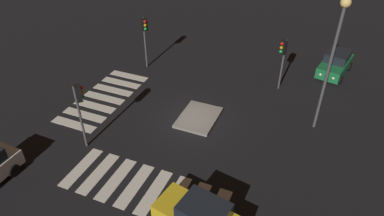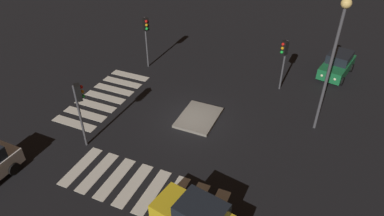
{
  "view_description": "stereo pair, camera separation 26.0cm",
  "coord_description": "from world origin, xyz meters",
  "px_view_note": "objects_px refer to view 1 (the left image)",
  "views": [
    {
      "loc": [
        16.91,
        7.13,
        13.95
      ],
      "look_at": [
        0.0,
        0.0,
        1.0
      ],
      "focal_mm": 32.31,
      "sensor_mm": 36.0,
      "label": 1
    },
    {
      "loc": [
        16.81,
        7.37,
        13.95
      ],
      "look_at": [
        0.0,
        0.0,
        1.0
      ],
      "focal_mm": 32.31,
      "sensor_mm": 36.0,
      "label": 2
    }
  ],
  "objects_px": {
    "traffic_light_south": "(145,31)",
    "traffic_light_east": "(80,102)",
    "street_lamp": "(334,47)",
    "car_green": "(336,64)",
    "traffic_light_west": "(283,53)",
    "traffic_island": "(199,117)"
  },
  "relations": [
    {
      "from": "traffic_light_south",
      "to": "traffic_light_east",
      "type": "bearing_deg",
      "value": -41.12
    },
    {
      "from": "street_lamp",
      "to": "traffic_light_east",
      "type": "bearing_deg",
      "value": -59.81
    },
    {
      "from": "car_green",
      "to": "traffic_light_east",
      "type": "relative_size",
      "value": 1.06
    },
    {
      "from": "traffic_light_south",
      "to": "street_lamp",
      "type": "xyz_separation_m",
      "value": [
        2.88,
        13.88,
        2.43
      ]
    },
    {
      "from": "traffic_light_west",
      "to": "traffic_light_south",
      "type": "bearing_deg",
      "value": -49.99
    },
    {
      "from": "traffic_light_west",
      "to": "traffic_island",
      "type": "bearing_deg",
      "value": 0.55
    },
    {
      "from": "traffic_island",
      "to": "traffic_light_west",
      "type": "xyz_separation_m",
      "value": [
        -5.84,
        4.08,
        2.9
      ]
    },
    {
      "from": "traffic_light_south",
      "to": "car_green",
      "type": "bearing_deg",
      "value": 59.27
    },
    {
      "from": "traffic_island",
      "to": "car_green",
      "type": "height_order",
      "value": "car_green"
    },
    {
      "from": "traffic_light_west",
      "to": "car_green",
      "type": "bearing_deg",
      "value": 173.28
    },
    {
      "from": "traffic_light_south",
      "to": "traffic_light_east",
      "type": "height_order",
      "value": "traffic_light_south"
    },
    {
      "from": "traffic_light_south",
      "to": "traffic_light_east",
      "type": "xyz_separation_m",
      "value": [
        10.07,
        1.52,
        -0.04
      ]
    },
    {
      "from": "traffic_island",
      "to": "car_green",
      "type": "relative_size",
      "value": 0.72
    },
    {
      "from": "traffic_light_east",
      "to": "street_lamp",
      "type": "height_order",
      "value": "street_lamp"
    },
    {
      "from": "traffic_light_west",
      "to": "street_lamp",
      "type": "relative_size",
      "value": 0.47
    },
    {
      "from": "traffic_light_west",
      "to": "traffic_light_south",
      "type": "xyz_separation_m",
      "value": [
        0.84,
        -10.72,
        0.25
      ]
    },
    {
      "from": "traffic_light_south",
      "to": "traffic_light_east",
      "type": "distance_m",
      "value": 10.18
    },
    {
      "from": "car_green",
      "to": "street_lamp",
      "type": "relative_size",
      "value": 0.53
    },
    {
      "from": "traffic_island",
      "to": "traffic_light_east",
      "type": "relative_size",
      "value": 0.76
    },
    {
      "from": "car_green",
      "to": "traffic_light_east",
      "type": "height_order",
      "value": "traffic_light_east"
    },
    {
      "from": "traffic_light_west",
      "to": "traffic_light_east",
      "type": "bearing_deg",
      "value": -4.61
    },
    {
      "from": "traffic_island",
      "to": "traffic_light_south",
      "type": "height_order",
      "value": "traffic_light_south"
    }
  ]
}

